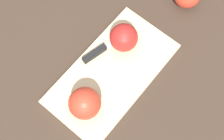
{
  "coord_description": "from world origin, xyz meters",
  "views": [
    {
      "loc": [
        -0.21,
        -0.22,
        0.85
      ],
      "look_at": [
        0.0,
        0.0,
        0.04
      ],
      "focal_mm": 50.0,
      "sensor_mm": 36.0,
      "label": 1
    }
  ],
  "objects": [
    {
      "name": "cutting_board",
      "position": [
        0.0,
        0.0,
        0.01
      ],
      "size": [
        0.41,
        0.25,
        0.02
      ],
      "color": "#D1B789",
      "rests_on": "ground_plane"
    },
    {
      "name": "knife",
      "position": [
        0.01,
        0.07,
        0.02
      ],
      "size": [
        0.18,
        0.04,
        0.02
      ],
      "rotation": [
        0.0,
        0.0,
        -0.11
      ],
      "color": "silver",
      "rests_on": "cutting_board"
    },
    {
      "name": "apple_half_right",
      "position": [
        0.09,
        0.04,
        0.06
      ],
      "size": [
        0.08,
        0.08,
        0.08
      ],
      "rotation": [
        0.0,
        0.0,
        1.65
      ],
      "color": "red",
      "rests_on": "cutting_board"
    },
    {
      "name": "apple_half_left",
      "position": [
        -0.12,
        -0.02,
        0.06
      ],
      "size": [
        0.09,
        0.09,
        0.09
      ],
      "rotation": [
        0.0,
        0.0,
        2.62
      ],
      "color": "red",
      "rests_on": "cutting_board"
    },
    {
      "name": "apple_slice",
      "position": [
        0.1,
        0.06,
        0.02
      ],
      "size": [
        0.06,
        0.06,
        0.0
      ],
      "color": "#EFE5C6",
      "rests_on": "cutting_board"
    },
    {
      "name": "ground_plane",
      "position": [
        0.0,
        0.0,
        0.0
      ],
      "size": [
        4.0,
        4.0,
        0.0
      ],
      "primitive_type": "plane",
      "color": "#38281E"
    }
  ]
}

